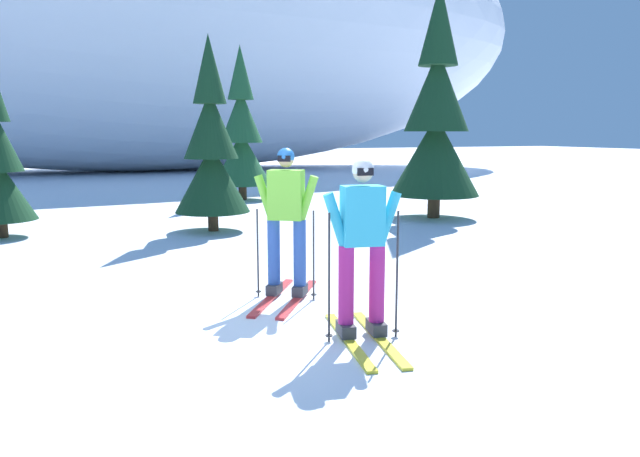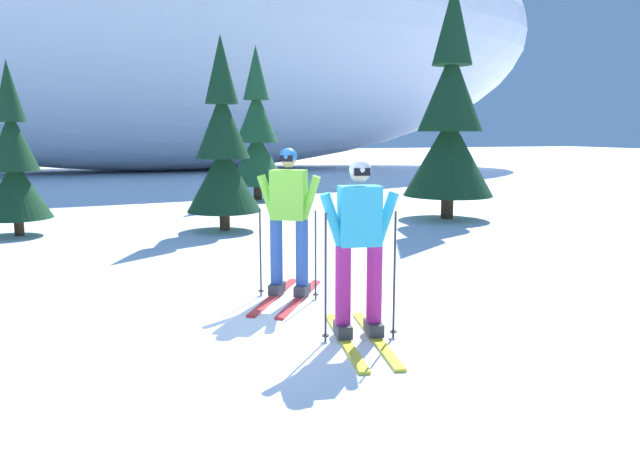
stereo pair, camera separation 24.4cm
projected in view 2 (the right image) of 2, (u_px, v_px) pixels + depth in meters
ground_plane at (229, 326)px, 6.12m from camera, size 120.00×120.00×0.00m
skier_lime_jacket at (289, 220)px, 7.09m from camera, size 1.28×1.60×1.78m
skier_cyan_jacket at (359, 246)px, 5.64m from camera, size 0.77×1.64×1.73m
pine_tree_center_left at (14, 164)px, 11.28m from camera, size 1.27×1.27×3.29m
pine_tree_center at (223, 150)px, 11.86m from camera, size 1.48×1.48×3.83m
pine_tree_center_right at (257, 136)px, 17.31m from camera, size 1.70×1.70×4.40m
pine_tree_far_right at (450, 122)px, 13.42m from camera, size 2.02×2.02×5.23m
snow_ridge_background at (161, 12)px, 29.47m from camera, size 42.56×15.28×15.54m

